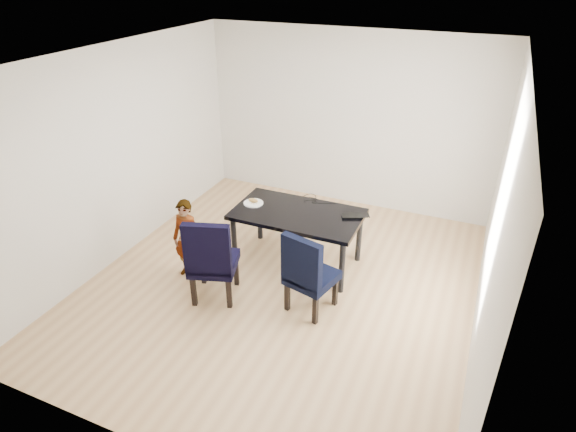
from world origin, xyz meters
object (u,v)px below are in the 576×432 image
at_px(dining_table, 297,238).
at_px(child, 187,239).
at_px(chair_left, 213,256).
at_px(plate, 253,203).
at_px(laptop, 355,214).
at_px(chair_right, 312,271).

distance_m(dining_table, child, 1.39).
distance_m(chair_left, plate, 1.03).
bearing_deg(child, laptop, 29.21).
height_order(chair_right, laptop, chair_right).
relative_size(plate, laptop, 0.75).
bearing_deg(chair_left, dining_table, 40.29).
bearing_deg(laptop, chair_left, 19.25).
bearing_deg(laptop, child, 5.01).
xyz_separation_m(dining_table, chair_right, (0.50, -0.78, 0.13)).
bearing_deg(plate, dining_table, -0.04).
bearing_deg(laptop, plate, -14.33).
relative_size(chair_left, laptop, 3.19).
xyz_separation_m(child, laptop, (1.82, 1.01, 0.24)).
distance_m(dining_table, chair_left, 1.20).
bearing_deg(dining_table, plate, 179.96).
relative_size(dining_table, laptop, 4.71).
height_order(dining_table, child, child).
relative_size(chair_right, laptop, 2.98).
xyz_separation_m(dining_table, laptop, (0.68, 0.22, 0.39)).
bearing_deg(chair_right, child, -165.75).
bearing_deg(plate, child, -123.52).
distance_m(chair_right, plate, 1.38).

